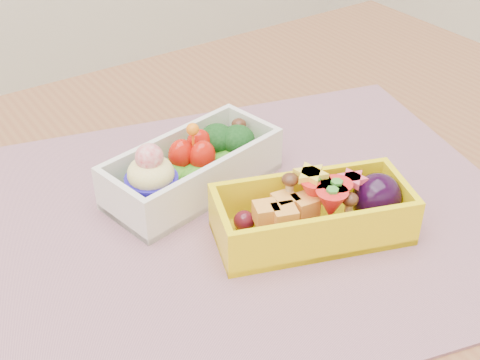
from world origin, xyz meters
TOP-DOWN VIEW (x-y plane):
  - table at (0.00, 0.00)m, footprint 1.20×0.80m
  - placemat at (0.05, 0.01)m, footprint 0.63×0.54m
  - bento_white at (0.04, 0.08)m, footprint 0.19×0.11m
  - bento_yellow at (0.09, -0.05)m, footprint 0.19×0.13m

SIDE VIEW (x-z plane):
  - table at x=0.00m, z-range 0.28..1.03m
  - placemat at x=0.05m, z-range 0.75..0.75m
  - bento_white at x=0.04m, z-range 0.74..0.82m
  - bento_yellow at x=0.09m, z-range 0.75..0.81m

